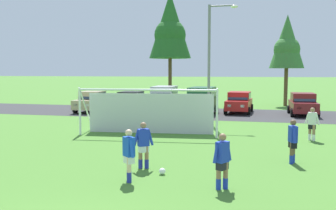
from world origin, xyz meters
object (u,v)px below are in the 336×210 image
Objects in this scene: player_midfield_center at (222,161)px; street_lamp at (212,62)px; parked_car_slot_center_right at (239,102)px; parked_car_slot_far_left at (92,101)px; parked_car_slot_left at (131,102)px; soccer_ball at (162,171)px; parked_car_slot_center_left at (164,99)px; player_winger_right at (143,145)px; player_winger_left at (312,124)px; player_trailing_back at (129,155)px; parked_car_slot_center at (202,101)px; soccer_goal at (149,110)px; player_defender_far at (293,141)px; parked_car_slot_right at (303,104)px.

player_midfield_center is 14.55m from street_lamp.
parked_car_slot_center_right is (-0.49, 20.23, 0.05)m from player_midfield_center.
parked_car_slot_far_left and parked_car_slot_left have the same top height.
parked_car_slot_left is at bearing 112.48° from soccer_ball.
player_winger_right is at bearing -78.15° from parked_car_slot_center_left.
street_lamp reaches higher than soccer_ball.
parked_car_slot_far_left reaches higher than player_winger_left.
parked_car_slot_center reaches higher than player_trailing_back.
parked_car_slot_center is at bearing 91.27° from player_winger_right.
player_winger_right is 0.21× the size of street_lamp.
parked_car_slot_center_right is at bearing 8.65° from parked_car_slot_center_left.
player_midfield_center is 1.00× the size of player_winger_right.
player_winger_left and player_trailing_back have the same top height.
player_midfield_center is 2.88m from player_trailing_back.
player_winger_right is 17.99m from parked_car_slot_center_left.
soccer_goal is 7.26m from player_winger_right.
parked_car_slot_center_right is at bearing 69.72° from soccer_goal.
player_winger_left is (8.35, -0.05, -0.47)m from soccer_goal.
soccer_ball is at bearing 152.73° from player_midfield_center.
parked_car_slot_far_left is at bearing 135.70° from player_defender_far.
player_winger_left is 0.38× the size of parked_car_slot_center_right.
street_lamp reaches higher than player_winger_left.
player_defender_far is 20.76m from parked_car_slot_far_left.
parked_car_slot_far_left is 0.55× the size of street_lamp.
player_defender_far and player_trailing_back have the same top height.
soccer_goal is 1.61× the size of parked_car_slot_center.
parked_car_slot_center_left is at bearing 160.83° from parked_car_slot_center.
parked_car_slot_left is at bearing 116.65° from player_midfield_center.
player_midfield_center is at bearing -63.35° from parked_car_slot_left.
player_defender_far is at bearing 31.11° from soccer_ball.
soccer_ball is 5.10m from player_defender_far.
parked_car_slot_center_right is 1.02× the size of parked_car_slot_right.
player_midfield_center is at bearing -1.58° from player_trailing_back.
parked_car_slot_center is (5.99, -0.33, 0.24)m from parked_car_slot_left.
parked_car_slot_left is (-4.52, 9.78, -0.42)m from soccer_goal.
parked_car_slot_center is (1.48, 9.45, -0.18)m from soccer_goal.
parked_car_slot_center_right is (2.79, 2.09, -0.24)m from parked_car_slot_center.
player_midfield_center is 20.18m from parked_car_slot_right.
parked_car_slot_left is at bearing 5.15° from parked_car_slot_far_left.
soccer_goal is at bearing -116.86° from street_lamp.
parked_car_slot_left is at bearing 109.16° from player_trailing_back.
player_trailing_back is at bearing -127.09° from player_winger_left.
player_winger_left is 8.44m from street_lamp.
player_winger_right is at bearing -94.02° from street_lamp.
parked_car_slot_far_left reaches higher than player_midfield_center.
parked_car_slot_far_left is (-10.53, 17.11, 0.77)m from soccer_ball.
parked_car_slot_center_left is 11.02m from parked_car_slot_right.
soccer_ball is 0.05× the size of parked_car_slot_center_right.
player_winger_left is at bearing -70.54° from parked_car_slot_center_right.
player_winger_right is (-5.17, -1.98, 0.00)m from player_defender_far.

